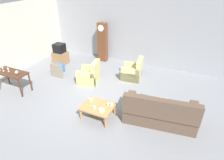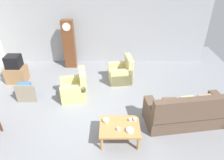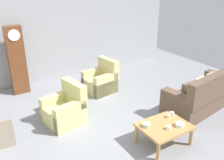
# 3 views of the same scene
# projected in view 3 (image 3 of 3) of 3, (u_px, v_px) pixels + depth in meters

# --- Properties ---
(ground_plane) EXTENTS (10.40, 10.40, 0.00)m
(ground_plane) POSITION_uv_depth(u_px,v_px,m) (115.00, 131.00, 5.30)
(ground_plane) COLOR gray
(garage_door_wall) EXTENTS (8.40, 0.16, 3.20)m
(garage_door_wall) POSITION_uv_depth(u_px,v_px,m) (53.00, 29.00, 7.50)
(garage_door_wall) COLOR #9EA0A5
(garage_door_wall) RESTS_ON ground_plane
(couch_floral) EXTENTS (2.20, 1.17, 1.04)m
(couch_floral) POSITION_uv_depth(u_px,v_px,m) (203.00, 96.00, 6.08)
(couch_floral) COLOR brown
(couch_floral) RESTS_ON ground_plane
(armchair_olive_near) EXTENTS (0.92, 0.89, 0.92)m
(armchair_olive_near) POSITION_uv_depth(u_px,v_px,m) (65.00, 110.00, 5.53)
(armchair_olive_near) COLOR #CCC67A
(armchair_olive_near) RESTS_ON ground_plane
(armchair_olive_far) EXTENTS (0.89, 0.86, 0.92)m
(armchair_olive_far) POSITION_uv_depth(u_px,v_px,m) (101.00, 81.00, 7.06)
(armchair_olive_far) COLOR #CAC07E
(armchair_olive_far) RESTS_ON ground_plane
(coffee_table_wood) EXTENTS (0.96, 0.76, 0.42)m
(coffee_table_wood) POSITION_uv_depth(u_px,v_px,m) (164.00, 128.00, 4.79)
(coffee_table_wood) COLOR #B27F47
(coffee_table_wood) RESTS_ON ground_plane
(grandfather_clock) EXTENTS (0.44, 0.30, 1.90)m
(grandfather_clock) POSITION_uv_depth(u_px,v_px,m) (17.00, 60.00, 6.73)
(grandfather_clock) COLOR brown
(grandfather_clock) RESTS_ON ground_plane
(cup_white_porcelain) EXTENTS (0.08, 0.08, 0.07)m
(cup_white_porcelain) POSITION_uv_depth(u_px,v_px,m) (168.00, 128.00, 4.62)
(cup_white_porcelain) COLOR white
(cup_white_porcelain) RESTS_ON coffee_table_wood
(cup_blue_rimmed) EXTENTS (0.08, 0.08, 0.08)m
(cup_blue_rimmed) POSITION_uv_depth(u_px,v_px,m) (172.00, 114.00, 5.07)
(cup_blue_rimmed) COLOR silver
(cup_blue_rimmed) RESTS_ON coffee_table_wood
(cup_cream_tall) EXTENTS (0.08, 0.08, 0.07)m
(cup_cream_tall) POSITION_uv_depth(u_px,v_px,m) (168.00, 116.00, 5.01)
(cup_cream_tall) COLOR beige
(cup_cream_tall) RESTS_ON coffee_table_wood
(bowl_white_stacked) EXTENTS (0.17, 0.17, 0.07)m
(bowl_white_stacked) POSITION_uv_depth(u_px,v_px,m) (180.00, 125.00, 4.72)
(bowl_white_stacked) COLOR white
(bowl_white_stacked) RESTS_ON coffee_table_wood
(bowl_shallow_green) EXTENTS (0.16, 0.16, 0.07)m
(bowl_shallow_green) POSITION_uv_depth(u_px,v_px,m) (146.00, 125.00, 4.71)
(bowl_shallow_green) COLOR #B2C69E
(bowl_shallow_green) RESTS_ON coffee_table_wood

